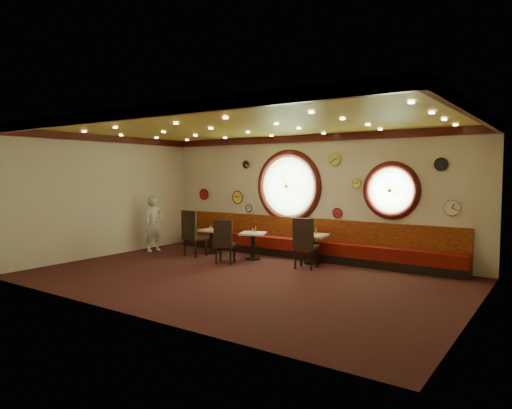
% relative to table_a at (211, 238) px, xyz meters
% --- Properties ---
extents(floor, '(9.00, 6.00, 0.00)m').
position_rel_table_a_xyz_m(floor, '(2.38, -1.87, -0.42)').
color(floor, black).
rests_on(floor, ground).
extents(ceiling, '(9.00, 6.00, 0.02)m').
position_rel_table_a_xyz_m(ceiling, '(2.38, -1.87, 2.78)').
color(ceiling, gold).
rests_on(ceiling, wall_back).
extents(wall_back, '(9.00, 0.02, 3.20)m').
position_rel_table_a_xyz_m(wall_back, '(2.38, 1.13, 1.18)').
color(wall_back, beige).
rests_on(wall_back, floor).
extents(wall_front, '(9.00, 0.02, 3.20)m').
position_rel_table_a_xyz_m(wall_front, '(2.38, -4.87, 1.18)').
color(wall_front, beige).
rests_on(wall_front, floor).
extents(wall_left, '(0.02, 6.00, 3.20)m').
position_rel_table_a_xyz_m(wall_left, '(-2.12, -1.87, 1.18)').
color(wall_left, beige).
rests_on(wall_left, floor).
extents(wall_right, '(0.02, 6.00, 3.20)m').
position_rel_table_a_xyz_m(wall_right, '(6.88, -1.87, 1.18)').
color(wall_right, beige).
rests_on(wall_right, floor).
extents(molding_back, '(9.00, 0.10, 0.18)m').
position_rel_table_a_xyz_m(molding_back, '(2.38, 1.08, 2.69)').
color(molding_back, '#3A0C0A').
rests_on(molding_back, wall_back).
extents(molding_front, '(9.00, 0.10, 0.18)m').
position_rel_table_a_xyz_m(molding_front, '(2.38, -4.82, 2.69)').
color(molding_front, '#3A0C0A').
rests_on(molding_front, wall_back).
extents(molding_left, '(0.10, 6.00, 0.18)m').
position_rel_table_a_xyz_m(molding_left, '(-2.07, -1.87, 2.69)').
color(molding_left, '#3A0C0A').
rests_on(molding_left, wall_back).
extents(molding_right, '(0.10, 6.00, 0.18)m').
position_rel_table_a_xyz_m(molding_right, '(6.83, -1.87, 2.69)').
color(molding_right, '#3A0C0A').
rests_on(molding_right, wall_back).
extents(banquette_base, '(8.00, 0.55, 0.20)m').
position_rel_table_a_xyz_m(banquette_base, '(2.38, 0.85, -0.32)').
color(banquette_base, black).
rests_on(banquette_base, floor).
extents(banquette_seat, '(8.00, 0.55, 0.30)m').
position_rel_table_a_xyz_m(banquette_seat, '(2.38, 0.85, -0.07)').
color(banquette_seat, '#5A0D07').
rests_on(banquette_seat, banquette_base).
extents(banquette_back, '(8.00, 0.10, 0.55)m').
position_rel_table_a_xyz_m(banquette_back, '(2.38, 1.07, 0.33)').
color(banquette_back, '#610708').
rests_on(banquette_back, wall_back).
extents(porthole_left_glass, '(1.66, 0.02, 1.66)m').
position_rel_table_a_xyz_m(porthole_left_glass, '(1.78, 1.13, 1.43)').
color(porthole_left_glass, '#89C677').
rests_on(porthole_left_glass, wall_back).
extents(porthole_left_frame, '(1.98, 0.18, 1.98)m').
position_rel_table_a_xyz_m(porthole_left_frame, '(1.78, 1.11, 1.43)').
color(porthole_left_frame, '#3A0C0A').
rests_on(porthole_left_frame, wall_back).
extents(porthole_left_ring, '(1.61, 0.03, 1.61)m').
position_rel_table_a_xyz_m(porthole_left_ring, '(1.78, 1.08, 1.43)').
color(porthole_left_ring, gold).
rests_on(porthole_left_ring, wall_back).
extents(porthole_right_glass, '(1.10, 0.02, 1.10)m').
position_rel_table_a_xyz_m(porthole_right_glass, '(4.58, 1.13, 1.38)').
color(porthole_right_glass, '#89C677').
rests_on(porthole_right_glass, wall_back).
extents(porthole_right_frame, '(1.38, 0.18, 1.38)m').
position_rel_table_a_xyz_m(porthole_right_frame, '(4.58, 1.11, 1.38)').
color(porthole_right_frame, '#3A0C0A').
rests_on(porthole_right_frame, wall_back).
extents(porthole_right_ring, '(1.09, 0.03, 1.09)m').
position_rel_table_a_xyz_m(porthole_right_ring, '(4.58, 1.08, 1.38)').
color(porthole_right_ring, gold).
rests_on(porthole_right_ring, wall_back).
extents(wall_clock_0, '(0.36, 0.03, 0.36)m').
position_rel_table_a_xyz_m(wall_clock_0, '(0.08, 1.09, 1.08)').
color(wall_clock_0, yellow).
rests_on(wall_clock_0, wall_back).
extents(wall_clock_1, '(0.24, 0.03, 0.24)m').
position_rel_table_a_xyz_m(wall_clock_1, '(0.38, 1.09, 2.03)').
color(wall_clock_1, black).
rests_on(wall_clock_1, wall_back).
extents(wall_clock_2, '(0.32, 0.03, 0.32)m').
position_rel_table_a_xyz_m(wall_clock_2, '(-1.22, 1.09, 1.13)').
color(wall_clock_2, red).
rests_on(wall_clock_2, wall_back).
extents(wall_clock_3, '(0.28, 0.03, 0.28)m').
position_rel_table_a_xyz_m(wall_clock_3, '(5.68, 1.09, 1.98)').
color(wall_clock_3, black).
rests_on(wall_clock_3, wall_back).
extents(wall_clock_4, '(0.20, 0.03, 0.20)m').
position_rel_table_a_xyz_m(wall_clock_4, '(0.48, 1.09, 0.78)').
color(wall_clock_4, silver).
rests_on(wall_clock_4, wall_back).
extents(wall_clock_5, '(0.30, 0.03, 0.30)m').
position_rel_table_a_xyz_m(wall_clock_5, '(3.13, 1.09, 2.13)').
color(wall_clock_5, '#AFC93E').
rests_on(wall_clock_5, wall_back).
extents(wall_clock_6, '(0.34, 0.03, 0.34)m').
position_rel_table_a_xyz_m(wall_clock_6, '(5.93, 1.09, 1.03)').
color(wall_clock_6, white).
rests_on(wall_clock_6, wall_back).
extents(wall_clock_7, '(0.22, 0.03, 0.22)m').
position_rel_table_a_xyz_m(wall_clock_7, '(3.73, 1.09, 1.53)').
color(wall_clock_7, '#F5FD54').
rests_on(wall_clock_7, wall_back).
extents(wall_clock_8, '(0.24, 0.03, 0.24)m').
position_rel_table_a_xyz_m(wall_clock_8, '(3.23, 1.09, 0.78)').
color(wall_clock_8, red).
rests_on(wall_clock_8, wall_back).
extents(table_a, '(0.62, 0.62, 0.66)m').
position_rel_table_a_xyz_m(table_a, '(0.00, 0.00, 0.00)').
color(table_a, black).
rests_on(table_a, floor).
extents(table_b, '(0.81, 0.81, 0.69)m').
position_rel_table_a_xyz_m(table_b, '(1.42, -0.04, 0.02)').
color(table_b, black).
rests_on(table_b, floor).
extents(table_c, '(0.72, 0.72, 0.72)m').
position_rel_table_a_xyz_m(table_c, '(2.92, 0.35, 0.04)').
color(table_c, black).
rests_on(table_c, floor).
extents(chair_a, '(0.54, 0.54, 0.76)m').
position_rel_table_a_xyz_m(chair_a, '(-0.10, -0.66, 0.28)').
color(chair_a, black).
rests_on(chair_a, floor).
extents(chair_b, '(0.59, 0.59, 0.67)m').
position_rel_table_a_xyz_m(chair_b, '(1.22, -0.96, 0.20)').
color(chair_b, black).
rests_on(chair_b, floor).
extents(chair_c, '(0.57, 0.57, 0.73)m').
position_rel_table_a_xyz_m(chair_c, '(3.08, -0.33, 0.26)').
color(chair_c, black).
rests_on(chair_c, floor).
extents(condiment_a_salt, '(0.04, 0.04, 0.11)m').
position_rel_table_a_xyz_m(condiment_a_salt, '(-0.02, 0.02, 0.30)').
color(condiment_a_salt, silver).
rests_on(condiment_a_salt, table_a).
extents(condiment_b_salt, '(0.04, 0.04, 0.11)m').
position_rel_table_a_xyz_m(condiment_b_salt, '(1.39, 0.01, 0.33)').
color(condiment_b_salt, silver).
rests_on(condiment_b_salt, table_b).
extents(condiment_c_salt, '(0.03, 0.03, 0.09)m').
position_rel_table_a_xyz_m(condiment_c_salt, '(2.80, 0.36, 0.34)').
color(condiment_c_salt, silver).
rests_on(condiment_c_salt, table_c).
extents(condiment_a_pepper, '(0.04, 0.04, 0.11)m').
position_rel_table_a_xyz_m(condiment_a_pepper, '(-0.02, -0.01, 0.30)').
color(condiment_a_pepper, silver).
rests_on(condiment_a_pepper, table_a).
extents(condiment_b_pepper, '(0.04, 0.04, 0.11)m').
position_rel_table_a_xyz_m(condiment_b_pepper, '(1.40, -0.03, 0.33)').
color(condiment_b_pepper, silver).
rests_on(condiment_b_pepper, table_b).
extents(condiment_c_pepper, '(0.03, 0.03, 0.09)m').
position_rel_table_a_xyz_m(condiment_c_pepper, '(2.89, 0.34, 0.35)').
color(condiment_c_pepper, silver).
rests_on(condiment_c_pepper, table_c).
extents(condiment_a_bottle, '(0.05, 0.05, 0.15)m').
position_rel_table_a_xyz_m(condiment_a_bottle, '(0.11, 0.03, 0.32)').
color(condiment_a_bottle, gold).
rests_on(condiment_a_bottle, table_a).
extents(condiment_b_bottle, '(0.05, 0.05, 0.16)m').
position_rel_table_a_xyz_m(condiment_b_bottle, '(1.49, -0.02, 0.35)').
color(condiment_b_bottle, gold).
rests_on(condiment_b_bottle, table_b).
extents(condiment_c_bottle, '(0.05, 0.05, 0.15)m').
position_rel_table_a_xyz_m(condiment_c_bottle, '(2.99, 0.40, 0.38)').
color(condiment_c_bottle, gold).
rests_on(condiment_c_bottle, table_c).
extents(waiter, '(0.46, 0.62, 1.55)m').
position_rel_table_a_xyz_m(waiter, '(-1.62, -0.61, 0.36)').
color(waiter, silver).
rests_on(waiter, floor).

